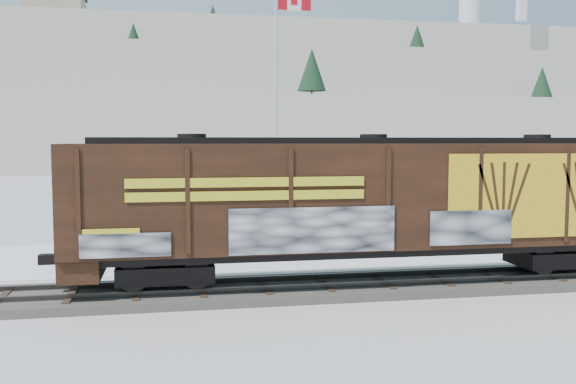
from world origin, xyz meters
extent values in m
plane|color=white|center=(0.00, 0.00, 0.00)|extent=(500.00, 500.00, 0.00)
cube|color=#59544C|center=(0.00, 0.00, 0.14)|extent=(50.00, 3.40, 0.28)
cube|color=#33302D|center=(0.00, -0.72, 0.35)|extent=(50.00, 0.10, 0.15)
cube|color=#33302D|center=(0.00, 0.72, 0.35)|extent=(50.00, 0.10, 0.15)
cube|color=white|center=(0.00, 7.50, 0.01)|extent=(40.00, 8.00, 0.03)
cube|color=white|center=(0.00, 95.00, 6.00)|extent=(360.00, 40.00, 12.00)
cube|color=white|center=(0.00, 125.00, 12.00)|extent=(360.00, 40.00, 24.00)
cube|color=white|center=(0.00, 160.00, 17.50)|extent=(360.00, 50.00, 35.00)
cone|color=black|center=(22.00, 90.00, 17.31)|extent=(5.04, 5.04, 7.38)
cone|color=black|center=(70.00, 96.00, 16.43)|extent=(4.20, 4.20, 6.15)
cone|color=black|center=(-10.00, 128.00, 28.13)|extent=(3.92, 3.92, 5.74)
cone|color=black|center=(55.00, 124.00, 28.72)|extent=(4.48, 4.48, 6.56)
cone|color=black|center=(10.00, 162.00, 39.43)|extent=(4.20, 4.20, 6.15)
cube|color=tan|center=(-32.00, 162.00, 39.00)|extent=(15.00, 12.00, 8.00)
cube|color=black|center=(-3.14, 0.00, 0.88)|extent=(3.00, 2.00, 0.90)
cube|color=black|center=(10.50, 0.00, 0.88)|extent=(3.00, 2.00, 0.90)
cylinder|color=black|center=(-4.09, -0.78, 0.88)|extent=(0.90, 0.12, 0.90)
cube|color=black|center=(3.68, 0.00, 1.41)|extent=(19.83, 2.40, 0.25)
cube|color=#351A0E|center=(3.68, 0.00, 3.21)|extent=(19.83, 3.00, 3.37)
cube|color=black|center=(3.68, 0.00, 5.00)|extent=(18.25, 0.90, 0.20)
cube|color=gold|center=(9.03, -1.54, 3.21)|extent=(6.74, 0.03, 2.73)
cube|color=gold|center=(-0.68, -1.54, 3.56)|extent=(7.14, 0.02, 0.70)
cube|color=silver|center=(1.30, -1.55, 2.28)|extent=(5.16, 0.03, 1.40)
cylinder|color=silver|center=(2.59, 12.82, 0.10)|extent=(0.90, 0.90, 0.20)
cylinder|color=silver|center=(2.59, 12.82, 6.46)|extent=(0.14, 0.14, 12.92)
cube|color=red|center=(2.94, 12.82, 12.22)|extent=(0.50, 0.07, 1.00)
cube|color=white|center=(3.54, 12.82, 12.22)|extent=(0.70, 0.09, 1.00)
cube|color=red|center=(4.19, 12.82, 12.22)|extent=(0.50, 0.07, 1.00)
imported|color=#B4B6BC|center=(-0.86, 7.77, 0.84)|extent=(5.13, 3.64, 1.62)
imported|color=silver|center=(4.82, 6.66, 0.83)|extent=(4.96, 1.93, 1.61)
imported|color=#212429|center=(8.18, 7.46, 0.76)|extent=(5.27, 2.72, 1.46)
camera|label=1|loc=(-3.04, -20.37, 5.00)|focal=40.00mm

